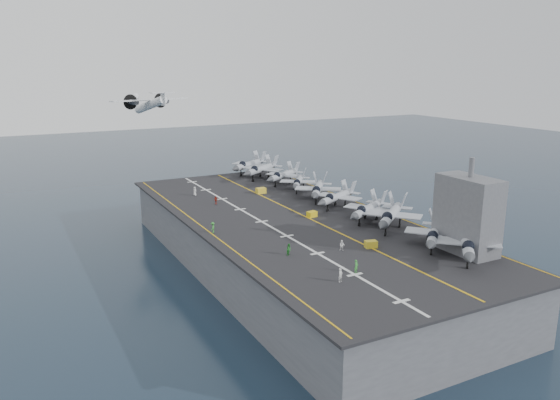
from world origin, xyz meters
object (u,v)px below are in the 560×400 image
island_superstructure (468,206)px  tow_cart_a (371,244)px  fighter_jet_0 (467,242)px  transport_plane (150,105)px

island_superstructure → tow_cart_a: (-11.91, 8.40, -6.93)m
fighter_jet_0 → transport_plane: transport_plane is taller
tow_cart_a → island_superstructure: bearing=-35.2°
tow_cart_a → transport_plane: 86.15m
transport_plane → tow_cart_a: bearing=-81.2°
tow_cart_a → fighter_jet_0: bearing=-48.4°
fighter_jet_0 → tow_cart_a: size_ratio=8.39×
island_superstructure → tow_cart_a: size_ratio=6.95×
island_superstructure → transport_plane: (-24.76, 91.81, 10.38)m
island_superstructure → fighter_jet_0: island_superstructure is taller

